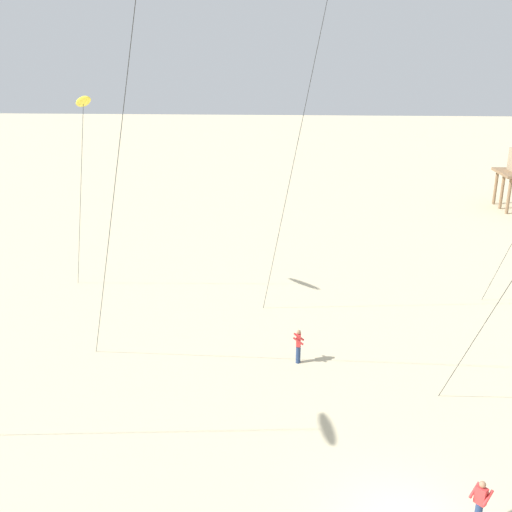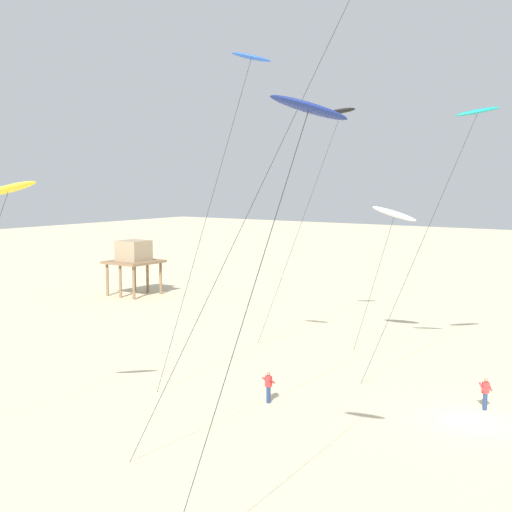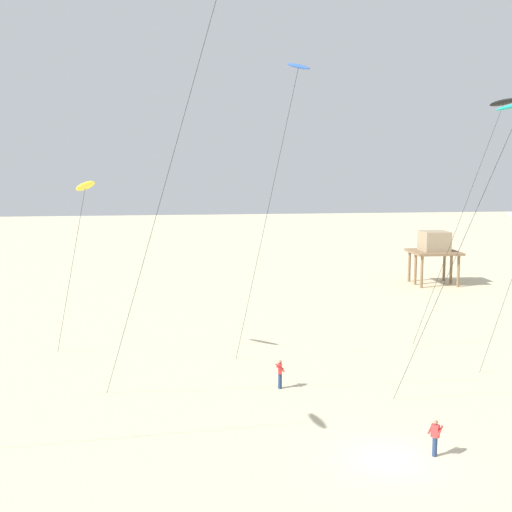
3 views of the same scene
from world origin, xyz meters
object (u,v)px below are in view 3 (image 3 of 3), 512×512
object	(u,v)px
kite_blue	(297,73)
stilt_house	(434,246)
kite_flyer_nearest	(280,373)
kite_black	(502,106)
kite_flyer_middle	(435,437)
kite_yellow	(85,188)

from	to	relation	value
kite_blue	stilt_house	xyz separation A→B (m)	(19.66, 28.13, -13.77)
kite_blue	kite_flyer_nearest	bearing A→B (deg)	-120.51
kite_black	kite_flyer_middle	xyz separation A→B (m)	(-8.94, -13.31, -15.27)
kite_flyer_nearest	kite_black	bearing A→B (deg)	14.14
kite_yellow	kite_black	xyz separation A→B (m)	(25.50, -2.36, 4.95)
kite_flyer_middle	stilt_house	xyz separation A→B (m)	(15.53, 39.92, 3.13)
kite_yellow	kite_black	world-z (taller)	kite_black
kite_yellow	kite_blue	world-z (taller)	kite_blue
kite_flyer_middle	stilt_house	size ratio (longest dim) A/B	0.30
kite_black	kite_flyer_nearest	xyz separation A→B (m)	(-14.30, -3.60, -15.27)
kite_yellow	kite_flyer_nearest	xyz separation A→B (m)	(11.20, -5.96, -10.32)
kite_flyer_nearest	kite_blue	bearing A→B (deg)	59.49
kite_blue	kite_flyer_nearest	xyz separation A→B (m)	(-1.22, -2.08, -16.90)
kite_blue	stilt_house	distance (m)	36.98
stilt_house	kite_yellow	bearing A→B (deg)	-142.92
kite_blue	kite_flyer_middle	xyz separation A→B (m)	(4.13, -11.79, -16.90)
kite_blue	kite_flyer_nearest	size ratio (longest dim) A/B	11.09
kite_flyer_nearest	kite_flyer_middle	world-z (taller)	same
kite_yellow	kite_flyer_middle	size ratio (longest dim) A/B	7.09
kite_black	stilt_house	distance (m)	29.97
kite_black	kite_blue	xyz separation A→B (m)	(-13.07, -1.53, 1.63)
kite_flyer_nearest	stilt_house	world-z (taller)	stilt_house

